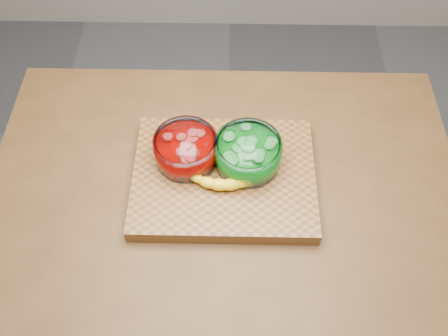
{
  "coord_description": "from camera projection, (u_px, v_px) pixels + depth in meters",
  "views": [
    {
      "loc": [
        0.01,
        -0.7,
        1.95
      ],
      "look_at": [
        0.0,
        0.0,
        0.96
      ],
      "focal_mm": 40.0,
      "sensor_mm": 36.0,
      "label": 1
    }
  ],
  "objects": [
    {
      "name": "bowl_red",
      "position": [
        186.0,
        149.0,
        1.23
      ],
      "size": [
        0.16,
        0.16,
        0.07
      ],
      "color": "white",
      "rests_on": "cutting_board"
    },
    {
      "name": "banana",
      "position": [
        227.0,
        172.0,
        1.21
      ],
      "size": [
        0.25,
        0.13,
        0.03
      ],
      "primitive_type": null,
      "color": "yellow",
      "rests_on": "cutting_board"
    },
    {
      "name": "ground",
      "position": [
        224.0,
        307.0,
        2.0
      ],
      "size": [
        3.5,
        3.5,
        0.0
      ],
      "primitive_type": "plane",
      "color": "#525256",
      "rests_on": "ground"
    },
    {
      "name": "counter",
      "position": [
        224.0,
        258.0,
        1.63
      ],
      "size": [
        1.2,
        0.8,
        0.9
      ],
      "primitive_type": "cube",
      "color": "#513318",
      "rests_on": "ground"
    },
    {
      "name": "cutting_board",
      "position": [
        224.0,
        177.0,
        1.24
      ],
      "size": [
        0.45,
        0.35,
        0.04
      ],
      "primitive_type": "cube",
      "color": "brown",
      "rests_on": "counter"
    },
    {
      "name": "bowl_green",
      "position": [
        248.0,
        153.0,
        1.22
      ],
      "size": [
        0.16,
        0.16,
        0.08
      ],
      "color": "white",
      "rests_on": "cutting_board"
    }
  ]
}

